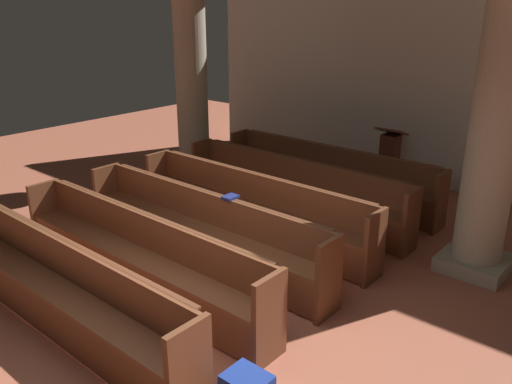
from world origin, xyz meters
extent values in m
plane|color=#AD5B42|center=(0.00, 0.00, 0.00)|extent=(19.20, 19.20, 0.00)
cube|color=silver|center=(0.00, 6.08, 2.25)|extent=(10.00, 0.16, 4.50)
cube|color=brown|center=(-1.07, 4.14, 0.46)|extent=(3.77, 0.38, 0.05)
cube|color=brown|center=(-1.07, 4.31, 0.68)|extent=(3.77, 0.04, 0.40)
cube|color=brown|center=(-1.07, 4.36, 0.88)|extent=(3.62, 0.06, 0.02)
cube|color=brown|center=(-2.99, 4.14, 0.44)|extent=(0.06, 0.44, 0.89)
cube|color=brown|center=(0.85, 4.14, 0.44)|extent=(0.06, 0.44, 0.89)
cube|color=brown|center=(-1.07, 3.97, 0.23)|extent=(3.77, 0.03, 0.42)
cube|color=brown|center=(-1.07, 3.18, 0.46)|extent=(3.77, 0.38, 0.05)
cube|color=brown|center=(-1.07, 3.35, 0.68)|extent=(3.77, 0.04, 0.40)
cube|color=brown|center=(-1.07, 3.39, 0.88)|extent=(3.62, 0.06, 0.02)
cube|color=brown|center=(-2.99, 3.18, 0.44)|extent=(0.06, 0.44, 0.89)
cube|color=brown|center=(0.85, 3.18, 0.44)|extent=(0.06, 0.44, 0.89)
cube|color=brown|center=(-1.07, 3.00, 0.23)|extent=(3.77, 0.03, 0.42)
cube|color=brown|center=(-1.07, 2.22, 0.46)|extent=(3.77, 0.38, 0.05)
cube|color=brown|center=(-1.07, 2.38, 0.68)|extent=(3.77, 0.04, 0.40)
cube|color=brown|center=(-1.07, 2.43, 0.88)|extent=(3.62, 0.06, 0.02)
cube|color=brown|center=(-2.99, 2.22, 0.44)|extent=(0.06, 0.44, 0.89)
cube|color=brown|center=(0.85, 2.22, 0.44)|extent=(0.06, 0.44, 0.89)
cube|color=brown|center=(-1.07, 2.04, 0.23)|extent=(3.77, 0.03, 0.42)
cube|color=brown|center=(-1.07, 1.26, 0.46)|extent=(3.77, 0.38, 0.05)
cube|color=brown|center=(-1.07, 1.42, 0.68)|extent=(3.77, 0.04, 0.40)
cube|color=brown|center=(-1.07, 1.47, 0.88)|extent=(3.62, 0.06, 0.02)
cube|color=brown|center=(-2.99, 1.26, 0.44)|extent=(0.06, 0.44, 0.89)
cube|color=brown|center=(0.85, 1.26, 0.44)|extent=(0.06, 0.44, 0.89)
cube|color=brown|center=(-1.07, 1.08, 0.23)|extent=(3.77, 0.03, 0.42)
cube|color=brown|center=(-1.07, 0.29, 0.46)|extent=(3.77, 0.38, 0.05)
cube|color=brown|center=(-1.07, 0.46, 0.68)|extent=(3.77, 0.05, 0.40)
cube|color=brown|center=(-1.07, 0.51, 0.88)|extent=(3.62, 0.06, 0.02)
cube|color=brown|center=(-2.99, 0.29, 0.44)|extent=(0.06, 0.44, 0.89)
cube|color=brown|center=(0.85, 0.29, 0.44)|extent=(0.06, 0.44, 0.89)
cube|color=brown|center=(-1.07, 0.12, 0.23)|extent=(3.77, 0.03, 0.42)
cube|color=brown|center=(-1.07, -0.67, 0.46)|extent=(3.77, 0.38, 0.05)
cube|color=brown|center=(-1.07, -0.50, 0.68)|extent=(3.77, 0.04, 0.40)
cube|color=brown|center=(-1.07, -0.45, 0.88)|extent=(3.62, 0.06, 0.02)
cube|color=brown|center=(0.85, -0.67, 0.44)|extent=(0.06, 0.44, 0.89)
cube|color=brown|center=(-1.07, -0.84, 0.23)|extent=(3.77, 0.03, 0.42)
cube|color=#9F967E|center=(1.65, 3.31, 0.09)|extent=(0.78, 0.78, 0.18)
cylinder|color=#ADA389|center=(1.65, 3.31, 1.68)|extent=(0.57, 0.57, 2.99)
cube|color=#9F967E|center=(-3.75, 3.69, 0.09)|extent=(0.78, 0.78, 0.18)
cylinder|color=#ADA389|center=(-3.75, 3.69, 1.68)|extent=(0.57, 0.57, 2.99)
cube|color=#492215|center=(-0.62, 5.45, 0.03)|extent=(0.45, 0.45, 0.06)
cube|color=#562819|center=(-0.62, 5.45, 0.47)|extent=(0.28, 0.28, 0.95)
cube|color=#5B2A1A|center=(-0.62, 5.45, 1.01)|extent=(0.48, 0.35, 0.15)
cube|color=navy|center=(-0.72, 1.47, 0.90)|extent=(0.14, 0.19, 0.03)
camera|label=1|loc=(3.35, -2.82, 3.11)|focal=36.73mm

